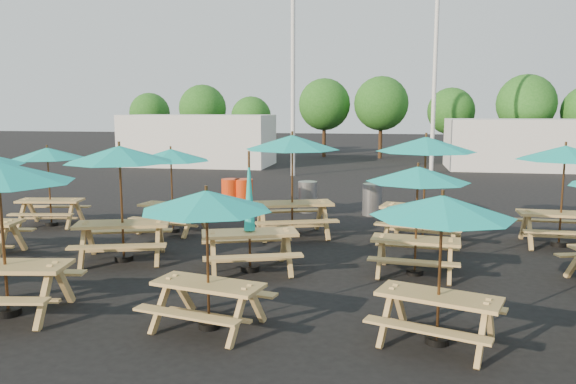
% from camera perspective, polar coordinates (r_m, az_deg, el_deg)
% --- Properties ---
extents(ground, '(120.00, 120.00, 0.00)m').
position_cam_1_polar(ground, '(12.62, -1.21, -5.94)').
color(ground, black).
rests_on(ground, ground).
extents(picnic_unit_2, '(2.25, 2.25, 2.13)m').
position_cam_1_polar(picnic_unit_2, '(16.28, -23.24, 3.24)').
color(picnic_unit_2, tan).
rests_on(picnic_unit_2, ground).
extents(picnic_unit_4, '(2.78, 2.78, 2.42)m').
position_cam_1_polar(picnic_unit_4, '(11.91, -16.73, 3.09)').
color(picnic_unit_4, tan).
rests_on(picnic_unit_4, ground).
extents(picnic_unit_5, '(2.33, 2.33, 2.15)m').
position_cam_1_polar(picnic_unit_5, '(14.47, -11.81, 3.25)').
color(picnic_unit_5, tan).
rests_on(picnic_unit_5, ground).
extents(picnic_unit_6, '(2.24, 2.24, 2.03)m').
position_cam_1_polar(picnic_unit_6, '(7.94, -8.28, -1.62)').
color(picnic_unit_6, tan).
rests_on(picnic_unit_6, ground).
extents(picnic_unit_7, '(2.26, 2.12, 2.34)m').
position_cam_1_polar(picnic_unit_7, '(10.86, -3.93, -3.11)').
color(picnic_unit_7, tan).
rests_on(picnic_unit_7, ground).
extents(picnic_unit_8, '(2.98, 2.98, 2.53)m').
position_cam_1_polar(picnic_unit_8, '(13.71, 0.43, 4.51)').
color(picnic_unit_8, tan).
rests_on(picnic_unit_8, ground).
extents(picnic_unit_9, '(2.39, 2.39, 2.05)m').
position_cam_1_polar(picnic_unit_9, '(7.59, 15.37, -2.19)').
color(picnic_unit_9, tan).
rests_on(picnic_unit_9, ground).
extents(picnic_unit_10, '(2.12, 2.12, 2.09)m').
position_cam_1_polar(picnic_unit_10, '(10.74, 13.04, 1.18)').
color(picnic_unit_10, tan).
rests_on(picnic_unit_10, ground).
extents(picnic_unit_11, '(2.79, 2.79, 2.51)m').
position_cam_1_polar(picnic_unit_11, '(13.52, 13.82, 4.16)').
color(picnic_unit_11, tan).
rests_on(picnic_unit_11, ground).
extents(picnic_unit_14, '(2.22, 2.22, 2.34)m').
position_cam_1_polar(picnic_unit_14, '(14.12, 26.31, 3.09)').
color(picnic_unit_14, tan).
rests_on(picnic_unit_14, ground).
extents(waste_bin_0, '(0.58, 0.58, 0.94)m').
position_cam_1_polar(waste_bin_0, '(17.87, -5.83, -0.17)').
color(waste_bin_0, red).
rests_on(waste_bin_0, ground).
extents(waste_bin_1, '(0.58, 0.58, 0.94)m').
position_cam_1_polar(waste_bin_1, '(17.80, -4.53, -0.19)').
color(waste_bin_1, red).
rests_on(waste_bin_1, ground).
extents(waste_bin_2, '(0.58, 0.58, 0.94)m').
position_cam_1_polar(waste_bin_2, '(17.17, 2.01, -0.49)').
color(waste_bin_2, gray).
rests_on(waste_bin_2, ground).
extents(waste_bin_3, '(0.58, 0.58, 0.94)m').
position_cam_1_polar(waste_bin_3, '(16.82, 8.56, -0.76)').
color(waste_bin_3, gray).
rests_on(waste_bin_3, ground).
extents(mast_0, '(0.20, 0.20, 12.00)m').
position_cam_1_polar(mast_0, '(26.51, 0.52, 14.66)').
color(mast_0, silver).
rests_on(mast_0, ground).
extents(mast_1, '(0.20, 0.20, 12.00)m').
position_cam_1_polar(mast_1, '(28.21, 14.78, 14.02)').
color(mast_1, silver).
rests_on(mast_1, ground).
extents(event_tent_0, '(8.00, 4.00, 2.80)m').
position_cam_1_polar(event_tent_0, '(31.79, -9.03, 5.23)').
color(event_tent_0, silver).
rests_on(event_tent_0, ground).
extents(event_tent_1, '(7.00, 4.00, 2.60)m').
position_cam_1_polar(event_tent_1, '(31.73, 22.18, 4.52)').
color(event_tent_1, silver).
rests_on(event_tent_1, ground).
extents(tree_0, '(2.80, 2.80, 4.24)m').
position_cam_1_polar(tree_0, '(40.72, -13.87, 7.79)').
color(tree_0, '#382314').
rests_on(tree_0, ground).
extents(tree_1, '(3.11, 3.11, 4.72)m').
position_cam_1_polar(tree_1, '(37.89, -8.67, 8.39)').
color(tree_1, '#382314').
rests_on(tree_1, ground).
extents(tree_2, '(2.59, 2.59, 3.93)m').
position_cam_1_polar(tree_2, '(36.71, -3.76, 7.65)').
color(tree_2, '#382314').
rests_on(tree_2, ground).
extents(tree_3, '(3.36, 3.36, 5.09)m').
position_cam_1_polar(tree_3, '(36.94, 3.71, 8.86)').
color(tree_3, '#382314').
rests_on(tree_3, ground).
extents(tree_4, '(3.41, 3.41, 5.17)m').
position_cam_1_polar(tree_4, '(36.25, 9.44, 8.86)').
color(tree_4, '#382314').
rests_on(tree_4, ground).
extents(tree_5, '(2.94, 2.94, 4.45)m').
position_cam_1_polar(tree_5, '(36.86, 16.23, 7.88)').
color(tree_5, '#382314').
rests_on(tree_5, ground).
extents(tree_6, '(3.38, 3.38, 5.13)m').
position_cam_1_polar(tree_6, '(35.75, 23.03, 8.26)').
color(tree_6, '#382314').
rests_on(tree_6, ground).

